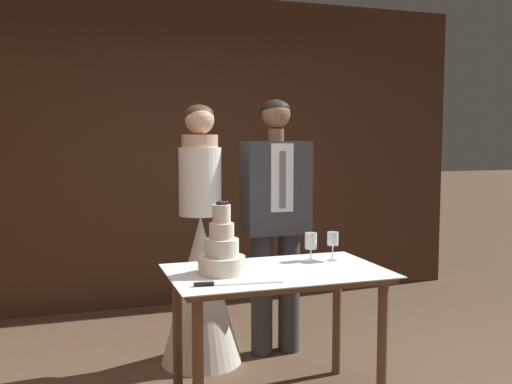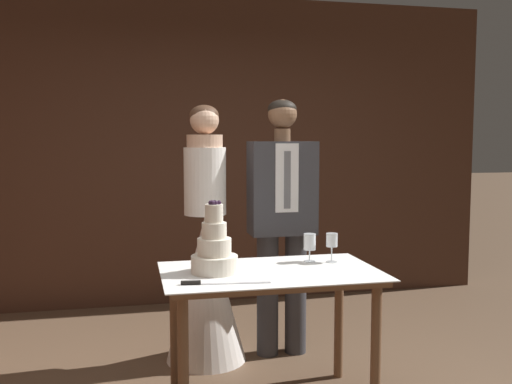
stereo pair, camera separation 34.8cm
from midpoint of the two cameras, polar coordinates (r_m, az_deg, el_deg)
name	(u,v)px [view 2 (the right image)]	position (r m, az deg, el deg)	size (l,w,h in m)	color
wall_back	(206,151)	(5.24, -3.10, 4.08)	(5.38, 0.12, 2.77)	#472B1E
cake_table	(270,289)	(3.22, 4.59, -9.72)	(1.20, 0.73, 0.77)	brown
tiered_cake	(214,251)	(3.11, -0.99, -5.91)	(0.26, 0.26, 0.40)	silver
cake_knife	(209,283)	(2.89, -1.31, -9.11)	(0.45, 0.08, 0.02)	silver
wine_glass_near	(332,241)	(3.43, 10.50, -4.87)	(0.07, 0.07, 0.17)	silver
wine_glass_middle	(310,243)	(3.43, 8.30, -5.13)	(0.07, 0.07, 0.17)	silver
bride	(206,269)	(3.87, -2.48, -7.72)	(0.54, 0.54, 1.72)	white
groom	(282,213)	(3.93, 5.16, -2.17)	(0.45, 0.25, 1.77)	#38383D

